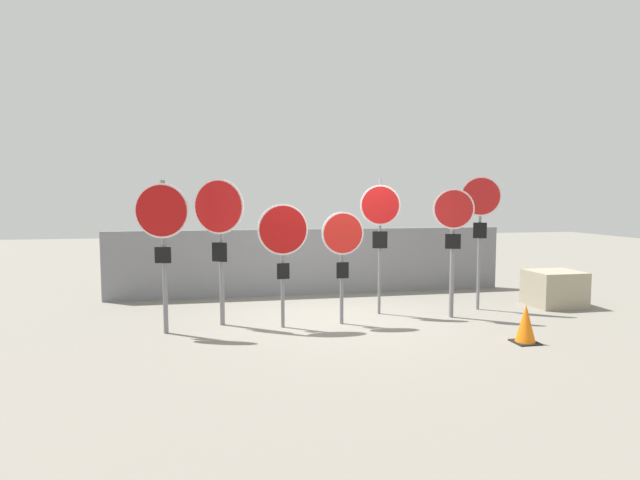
{
  "coord_description": "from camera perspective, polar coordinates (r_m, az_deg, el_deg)",
  "views": [
    {
      "loc": [
        -1.92,
        -8.28,
        2.1
      ],
      "look_at": [
        -0.31,
        0.0,
        1.4
      ],
      "focal_mm": 28.0,
      "sensor_mm": 36.0,
      "label": 1
    }
  ],
  "objects": [
    {
      "name": "ground_plane",
      "position": [
        8.76,
        2.04,
        -9.16
      ],
      "size": [
        40.0,
        40.0,
        0.0
      ],
      "primitive_type": "plane",
      "color": "gray"
    },
    {
      "name": "fence_back",
      "position": [
        10.99,
        -0.83,
        -2.5
      ],
      "size": [
        8.76,
        0.12,
        1.44
      ],
      "color": "slate",
      "rests_on": "ground"
    },
    {
      "name": "storage_crate",
      "position": [
        10.87,
        25.2,
        -5.03
      ],
      "size": [
        0.96,
        0.85,
        0.69
      ],
      "color": "#9E937A",
      "rests_on": "ground"
    },
    {
      "name": "stop_sign_5",
      "position": [
        9.0,
        14.98,
        1.41
      ],
      "size": [
        0.67,
        0.28,
        2.28
      ],
      "rotation": [
        0.0,
        0.0,
        -0.36
      ],
      "color": "slate",
      "rests_on": "ground"
    },
    {
      "name": "stop_sign_4",
      "position": [
        9.02,
        6.89,
        2.69
      ],
      "size": [
        0.71,
        0.2,
        2.46
      ],
      "rotation": [
        0.0,
        0.0,
        -0.23
      ],
      "color": "slate",
      "rests_on": "ground"
    },
    {
      "name": "traffic_cone_0",
      "position": [
        7.95,
        22.45,
        -8.86
      ],
      "size": [
        0.35,
        0.35,
        0.57
      ],
      "color": "black",
      "rests_on": "ground"
    },
    {
      "name": "stop_sign_0",
      "position": [
        8.0,
        -17.57,
        1.58
      ],
      "size": [
        0.83,
        0.22,
        2.39
      ],
      "rotation": [
        0.0,
        0.0,
        -0.22
      ],
      "color": "slate",
      "rests_on": "ground"
    },
    {
      "name": "stop_sign_1",
      "position": [
        8.31,
        -11.43,
        1.96
      ],
      "size": [
        0.8,
        0.45,
        2.43
      ],
      "rotation": [
        0.0,
        0.0,
        -0.5
      ],
      "color": "slate",
      "rests_on": "ground"
    },
    {
      "name": "stop_sign_6",
      "position": [
        9.79,
        17.86,
        3.26
      ],
      "size": [
        0.69,
        0.31,
        2.52
      ],
      "rotation": [
        0.0,
        0.0,
        -0.4
      ],
      "color": "slate",
      "rests_on": "ground"
    },
    {
      "name": "stop_sign_2",
      "position": [
        8.03,
        -4.26,
        0.21
      ],
      "size": [
        0.83,
        0.15,
        2.02
      ],
      "rotation": [
        0.0,
        0.0,
        0.08
      ],
      "color": "slate",
      "rests_on": "ground"
    },
    {
      "name": "stop_sign_3",
      "position": [
        8.26,
        2.6,
        -0.33
      ],
      "size": [
        0.72,
        0.13,
        1.91
      ],
      "rotation": [
        0.0,
        0.0,
        0.03
      ],
      "color": "slate",
      "rests_on": "ground"
    }
  ]
}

